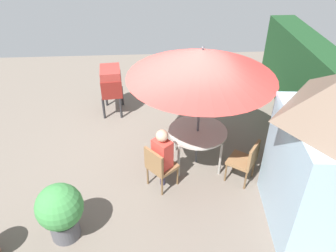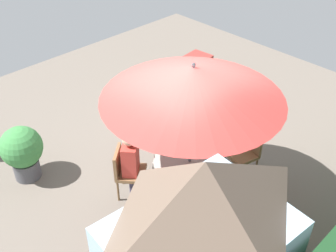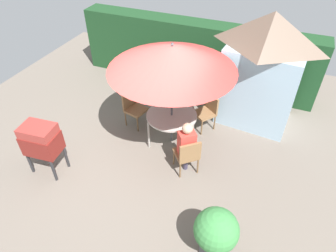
{
  "view_description": "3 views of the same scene",
  "coord_description": "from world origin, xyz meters",
  "px_view_note": "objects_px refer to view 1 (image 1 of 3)",
  "views": [
    {
      "loc": [
        5.59,
        -0.27,
        4.5
      ],
      "look_at": [
        0.34,
        0.06,
        0.89
      ],
      "focal_mm": 35.15,
      "sensor_mm": 36.0,
      "label": 1
    },
    {
      "loc": [
        4.07,
        3.93,
        5.05
      ],
      "look_at": [
        0.45,
        0.21,
        1.27
      ],
      "focal_mm": 43.83,
      "sensor_mm": 36.0,
      "label": 2
    },
    {
      "loc": [
        2.34,
        -4.36,
        4.91
      ],
      "look_at": [
        0.5,
        0.14,
        0.88
      ],
      "focal_mm": 31.87,
      "sensor_mm": 36.0,
      "label": 3
    }
  ],
  "objects_px": {
    "bbq_grill": "(111,82)",
    "potted_plant_by_grill": "(60,210)",
    "garden_shed": "(329,156)",
    "chair_near_shed": "(159,165)",
    "chair_toward_hedge": "(202,111)",
    "chair_far_side": "(246,160)",
    "patio_umbrella": "(202,63)",
    "patio_table": "(198,133)",
    "person_in_red": "(162,152)"
  },
  "relations": [
    {
      "from": "chair_toward_hedge",
      "to": "chair_far_side",
      "type": "bearing_deg",
      "value": 17.7
    },
    {
      "from": "chair_toward_hedge",
      "to": "bbq_grill",
      "type": "bearing_deg",
      "value": -114.4
    },
    {
      "from": "chair_toward_hedge",
      "to": "garden_shed",
      "type": "bearing_deg",
      "value": 26.38
    },
    {
      "from": "garden_shed",
      "to": "chair_near_shed",
      "type": "xyz_separation_m",
      "value": [
        -0.99,
        -2.46,
        -0.91
      ]
    },
    {
      "from": "patio_umbrella",
      "to": "chair_far_side",
      "type": "relative_size",
      "value": 2.94
    },
    {
      "from": "potted_plant_by_grill",
      "to": "person_in_red",
      "type": "bearing_deg",
      "value": 123.44
    },
    {
      "from": "garden_shed",
      "to": "chair_near_shed",
      "type": "distance_m",
      "value": 2.8
    },
    {
      "from": "patio_umbrella",
      "to": "bbq_grill",
      "type": "bearing_deg",
      "value": -138.68
    },
    {
      "from": "patio_table",
      "to": "patio_umbrella",
      "type": "relative_size",
      "value": 0.44
    },
    {
      "from": "patio_umbrella",
      "to": "chair_far_side",
      "type": "xyz_separation_m",
      "value": [
        0.61,
        0.83,
        -1.68
      ]
    },
    {
      "from": "chair_far_side",
      "to": "person_in_red",
      "type": "bearing_deg",
      "value": -89.71
    },
    {
      "from": "potted_plant_by_grill",
      "to": "patio_table",
      "type": "bearing_deg",
      "value": 125.75
    },
    {
      "from": "chair_near_shed",
      "to": "person_in_red",
      "type": "height_order",
      "value": "person_in_red"
    },
    {
      "from": "chair_near_shed",
      "to": "garden_shed",
      "type": "bearing_deg",
      "value": 68.14
    },
    {
      "from": "potted_plant_by_grill",
      "to": "garden_shed",
      "type": "bearing_deg",
      "value": 90.4
    },
    {
      "from": "chair_near_shed",
      "to": "chair_far_side",
      "type": "xyz_separation_m",
      "value": [
        -0.06,
        1.63,
        0.0
      ]
    },
    {
      "from": "bbq_grill",
      "to": "chair_toward_hedge",
      "type": "relative_size",
      "value": 1.33
    },
    {
      "from": "patio_table",
      "to": "patio_umbrella",
      "type": "distance_m",
      "value": 1.49
    },
    {
      "from": "chair_far_side",
      "to": "person_in_red",
      "type": "distance_m",
      "value": 1.58
    },
    {
      "from": "garden_shed",
      "to": "bbq_grill",
      "type": "distance_m",
      "value": 5.19
    },
    {
      "from": "patio_umbrella",
      "to": "chair_toward_hedge",
      "type": "bearing_deg",
      "value": 166.44
    },
    {
      "from": "patio_umbrella",
      "to": "chair_far_side",
      "type": "height_order",
      "value": "patio_umbrella"
    },
    {
      "from": "garden_shed",
      "to": "potted_plant_by_grill",
      "type": "relative_size",
      "value": 2.73
    },
    {
      "from": "patio_umbrella",
      "to": "chair_toward_hedge",
      "type": "xyz_separation_m",
      "value": [
        -1.14,
        0.28,
        -1.68
      ]
    },
    {
      "from": "chair_near_shed",
      "to": "potted_plant_by_grill",
      "type": "xyz_separation_m",
      "value": [
        1.01,
        -1.55,
        0.06
      ]
    },
    {
      "from": "person_in_red",
      "to": "potted_plant_by_grill",
      "type": "bearing_deg",
      "value": -56.56
    },
    {
      "from": "patio_umbrella",
      "to": "patio_table",
      "type": "bearing_deg",
      "value": -135.0
    },
    {
      "from": "chair_toward_hedge",
      "to": "potted_plant_by_grill",
      "type": "bearing_deg",
      "value": -42.8
    },
    {
      "from": "chair_far_side",
      "to": "chair_toward_hedge",
      "type": "height_order",
      "value": "same"
    },
    {
      "from": "garden_shed",
      "to": "person_in_red",
      "type": "height_order",
      "value": "garden_shed"
    },
    {
      "from": "patio_table",
      "to": "bbq_grill",
      "type": "distance_m",
      "value": 2.81
    },
    {
      "from": "bbq_grill",
      "to": "potted_plant_by_grill",
      "type": "bearing_deg",
      "value": -7.42
    },
    {
      "from": "chair_near_shed",
      "to": "potted_plant_by_grill",
      "type": "bearing_deg",
      "value": -56.88
    },
    {
      "from": "bbq_grill",
      "to": "chair_far_side",
      "type": "bearing_deg",
      "value": 44.67
    },
    {
      "from": "patio_table",
      "to": "chair_far_side",
      "type": "relative_size",
      "value": 1.28
    },
    {
      "from": "patio_umbrella",
      "to": "chair_toward_hedge",
      "type": "distance_m",
      "value": 2.05
    },
    {
      "from": "chair_toward_hedge",
      "to": "person_in_red",
      "type": "bearing_deg",
      "value": -29.64
    },
    {
      "from": "bbq_grill",
      "to": "chair_toward_hedge",
      "type": "distance_m",
      "value": 2.36
    },
    {
      "from": "patio_umbrella",
      "to": "bbq_grill",
      "type": "relative_size",
      "value": 2.21
    },
    {
      "from": "patio_table",
      "to": "chair_near_shed",
      "type": "bearing_deg",
      "value": -49.56
    },
    {
      "from": "chair_near_shed",
      "to": "potted_plant_by_grill",
      "type": "relative_size",
      "value": 0.88
    },
    {
      "from": "chair_near_shed",
      "to": "person_in_red",
      "type": "bearing_deg",
      "value": 130.44
    },
    {
      "from": "bbq_grill",
      "to": "chair_near_shed",
      "type": "distance_m",
      "value": 2.99
    },
    {
      "from": "person_in_red",
      "to": "garden_shed",
      "type": "bearing_deg",
      "value": 66.47
    },
    {
      "from": "patio_table",
      "to": "chair_far_side",
      "type": "height_order",
      "value": "chair_far_side"
    },
    {
      "from": "garden_shed",
      "to": "chair_toward_hedge",
      "type": "relative_size",
      "value": 3.12
    },
    {
      "from": "potted_plant_by_grill",
      "to": "person_in_red",
      "type": "xyz_separation_m",
      "value": [
        -1.07,
        1.62,
        0.2
      ]
    },
    {
      "from": "bbq_grill",
      "to": "potted_plant_by_grill",
      "type": "height_order",
      "value": "bbq_grill"
    },
    {
      "from": "bbq_grill",
      "to": "garden_shed",
      "type": "bearing_deg",
      "value": 43.03
    },
    {
      "from": "chair_near_shed",
      "to": "chair_far_side",
      "type": "distance_m",
      "value": 1.63
    }
  ]
}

